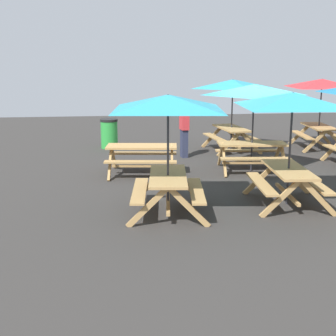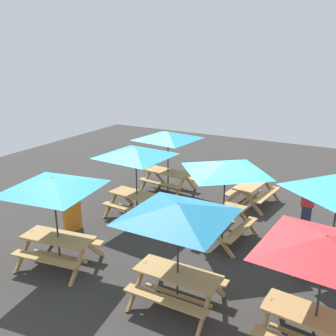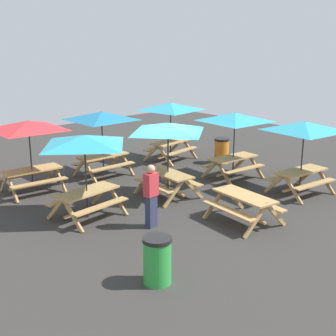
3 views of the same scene
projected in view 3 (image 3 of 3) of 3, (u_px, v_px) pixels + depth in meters
ground_plane at (164, 194)px, 14.70m from camera, size 25.72×25.72×0.00m
picnic_table_0 at (102, 121)px, 16.10m from camera, size 2.83×2.83×2.34m
picnic_table_1 at (304, 132)px, 14.22m from camera, size 2.81×2.81×2.34m
picnic_table_2 at (168, 133)px, 14.00m from camera, size 2.20×2.20×2.34m
picnic_table_3 at (29, 131)px, 14.35m from camera, size 2.82×2.82×2.34m
picnic_table_4 at (244, 202)px, 12.32m from camera, size 1.73×1.96×0.81m
picnic_table_5 at (84, 146)px, 12.27m from camera, size 2.21×2.21×2.34m
picnic_table_6 at (235, 122)px, 15.84m from camera, size 2.82×2.82×2.34m
picnic_table_7 at (171, 111)px, 18.28m from camera, size 2.80×2.80×2.34m
trash_bin_green at (157, 260)px, 9.26m from camera, size 0.59×0.59×0.98m
trash_bin_orange at (222, 151)px, 18.22m from camera, size 0.59×0.59×0.98m
person_standing at (151, 194)px, 11.93m from camera, size 0.38×0.26×1.67m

